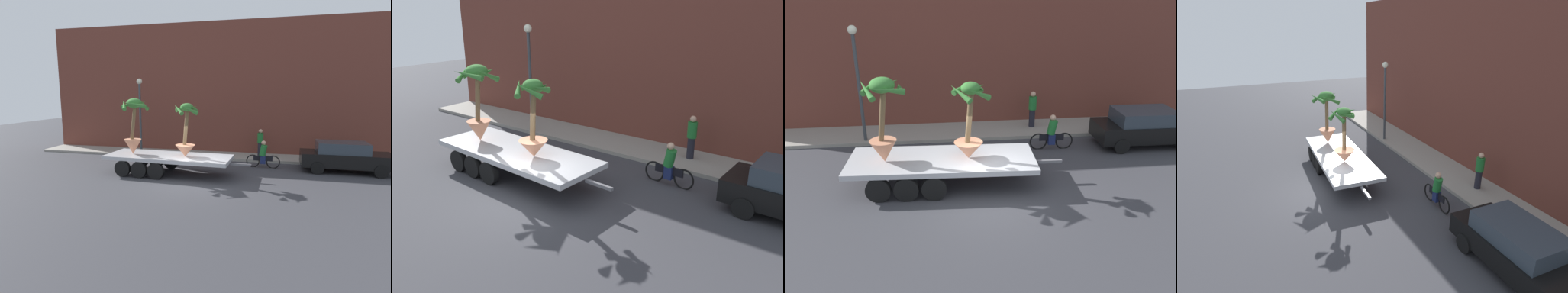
{
  "view_description": "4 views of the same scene",
  "coord_description": "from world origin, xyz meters",
  "views": [
    {
      "loc": [
        3.5,
        -13.51,
        4.13
      ],
      "look_at": [
        -0.27,
        1.96,
        1.36
      ],
      "focal_mm": 28.77,
      "sensor_mm": 36.0,
      "label": 1
    },
    {
      "loc": [
        8.4,
        -7.82,
        5.83
      ],
      "look_at": [
        1.67,
        1.16,
        1.82
      ],
      "focal_mm": 36.79,
      "sensor_mm": 36.0,
      "label": 2
    },
    {
      "loc": [
        -1.58,
        -10.73,
        6.47
      ],
      "look_at": [
        -0.14,
        1.55,
        1.2
      ],
      "focal_mm": 35.33,
      "sensor_mm": 36.0,
      "label": 3
    },
    {
      "loc": [
        12.27,
        -3.22,
        6.97
      ],
      "look_at": [
        0.04,
        2.31,
        1.77
      ],
      "focal_mm": 28.77,
      "sensor_mm": 36.0,
      "label": 4
    }
  ],
  "objects": [
    {
      "name": "street_lamp",
      "position": [
        -4.74,
        5.3,
        3.23
      ],
      "size": [
        0.36,
        0.36,
        4.83
      ],
      "color": "#383D42",
      "rests_on": "sidewalk"
    },
    {
      "name": "parked_car",
      "position": [
        7.27,
        3.79,
        0.83
      ],
      "size": [
        4.51,
        1.93,
        1.58
      ],
      "color": "black",
      "rests_on": "ground"
    },
    {
      "name": "flatbed_trailer",
      "position": [
        -1.76,
        1.23,
        0.77
      ],
      "size": [
        7.37,
        2.59,
        0.98
      ],
      "color": "#B7BABF",
      "rests_on": "ground"
    },
    {
      "name": "ground_plane",
      "position": [
        0.0,
        0.0,
        0.0
      ],
      "size": [
        60.0,
        60.0,
        0.0
      ],
      "primitive_type": "plane",
      "color": "#38383D"
    },
    {
      "name": "building_facade",
      "position": [
        0.0,
        7.8,
        4.32
      ],
      "size": [
        24.0,
        1.2,
        8.64
      ],
      "primitive_type": "cube",
      "color": "brown",
      "rests_on": "ground"
    },
    {
      "name": "sidewalk",
      "position": [
        0.0,
        6.1,
        0.07
      ],
      "size": [
        24.0,
        2.2,
        0.15
      ],
      "primitive_type": "cube",
      "color": "gray",
      "rests_on": "ground"
    },
    {
      "name": "pedestrian_near_gate",
      "position": [
        2.87,
        6.19,
        1.04
      ],
      "size": [
        0.36,
        0.36,
        1.71
      ],
      "color": "black",
      "rests_on": "sidewalk"
    },
    {
      "name": "potted_palm_rear",
      "position": [
        -3.32,
        1.16,
        2.38
      ],
      "size": [
        1.52,
        1.45,
        2.84
      ],
      "color": "tan",
      "rests_on": "flatbed_trailer"
    },
    {
      "name": "cyclist",
      "position": [
        3.13,
        3.79,
        0.67
      ],
      "size": [
        1.84,
        0.36,
        1.54
      ],
      "color": "black",
      "rests_on": "ground"
    },
    {
      "name": "potted_palm_middle",
      "position": [
        -0.55,
        1.14,
        2.07
      ],
      "size": [
        1.37,
        1.35,
        2.63
      ],
      "color": "tan",
      "rests_on": "flatbed_trailer"
    }
  ]
}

